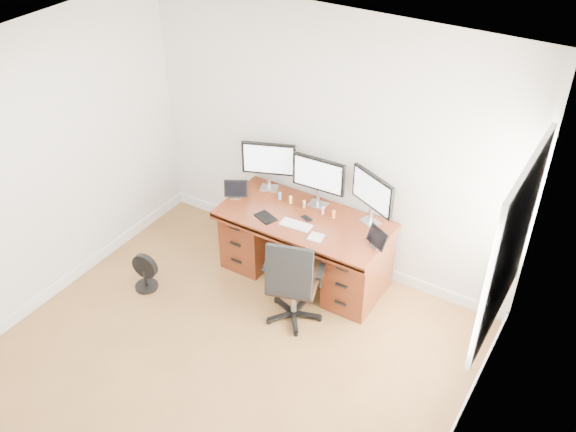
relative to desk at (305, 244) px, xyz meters
The scene contains 20 objects.
ground 1.87m from the desk, 90.00° to the right, with size 4.50×4.50×0.00m, color olive.
back_wall 1.04m from the desk, 90.00° to the left, with size 4.00×0.10×2.70m, color white.
right_wall 2.80m from the desk, 40.79° to the right, with size 0.10×4.50×2.70m.
desk is the anchor object (origin of this frame).
office_chair 0.68m from the desk, 69.54° to the right, with size 0.65×0.65×0.97m.
floor_fan 1.64m from the desk, 141.56° to the right, with size 0.28×0.23×0.40m.
monitor_left 0.93m from the desk, 157.68° to the left, with size 0.52×0.24×0.53m.
monitor_center 0.72m from the desk, 89.98° to the left, with size 0.55×0.15×0.53m.
monitor_right 0.93m from the desk, 22.33° to the left, with size 0.51×0.26×0.53m.
tablet_left 0.90m from the desk, behind, with size 0.24×0.18×0.19m.
tablet_right 0.91m from the desk, ahead, with size 0.24×0.17×0.19m.
keyboard 0.40m from the desk, 90.24° to the right, with size 0.30×0.13×0.01m, color silver.
trackpad 0.50m from the desk, 44.28° to the right, with size 0.14×0.14×0.01m, color silver.
drawing_tablet 0.53m from the desk, 144.48° to the right, with size 0.22×0.14×0.01m, color black.
phone 0.36m from the desk, 45.81° to the right, with size 0.12×0.06×0.01m, color black.
figurine_blue 0.56m from the desk, 162.26° to the left, with size 0.04×0.04×0.09m.
figurine_yellow 0.48m from the desk, 154.19° to the left, with size 0.04×0.04×0.09m.
figurine_brown 0.42m from the desk, 127.04° to the left, with size 0.04×0.04×0.09m.
figurine_pink 0.43m from the desk, 44.15° to the left, with size 0.04×0.04×0.09m.
figurine_orange 0.48m from the desk, 26.06° to the left, with size 0.04×0.04×0.09m.
Camera 1 is at (2.54, -2.63, 4.35)m, focal length 40.00 mm.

